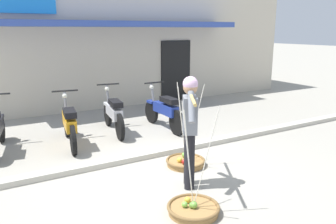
% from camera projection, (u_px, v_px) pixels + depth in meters
% --- Properties ---
extents(ground_plane, '(90.00, 90.00, 0.00)m').
position_uv_depth(ground_plane, '(165.00, 170.00, 5.81)').
color(ground_plane, '#9E998C').
extents(sidewalk_curb, '(20.00, 0.24, 0.10)m').
position_uv_depth(sidewalk_curb, '(146.00, 155.00, 6.39)').
color(sidewalk_curb, '#BAB4A5').
rests_on(sidewalk_curb, ground).
extents(fruit_vendor, '(0.83, 1.43, 1.70)m').
position_uv_depth(fruit_vendor, '(190.00, 125.00, 5.00)').
color(fruit_vendor, black).
rests_on(fruit_vendor, ground).
extents(fruit_basket_left_side, '(0.70, 0.70, 1.45)m').
position_uv_depth(fruit_basket_left_side, '(185.00, 161.00, 6.00)').
color(fruit_basket_left_side, '#9E7542').
rests_on(fruit_basket_left_side, ground).
extents(fruit_basket_right_side, '(0.70, 0.70, 1.45)m').
position_uv_depth(fruit_basket_right_side, '(193.00, 208.00, 4.43)').
color(fruit_basket_right_side, '#9E7542').
rests_on(fruit_basket_right_side, ground).
extents(motorcycle_second_in_row, '(0.54, 1.81, 1.09)m').
position_uv_depth(motorcycle_second_in_row, '(69.00, 124.00, 6.96)').
color(motorcycle_second_in_row, black).
rests_on(motorcycle_second_in_row, ground).
extents(motorcycle_third_in_row, '(0.54, 1.81, 1.09)m').
position_uv_depth(motorcycle_third_in_row, '(114.00, 114.00, 7.84)').
color(motorcycle_third_in_row, black).
rests_on(motorcycle_third_in_row, ground).
extents(motorcycle_end_of_row, '(0.54, 1.82, 1.09)m').
position_uv_depth(motorcycle_end_of_row, '(164.00, 111.00, 8.13)').
color(motorcycle_end_of_row, black).
rests_on(motorcycle_end_of_row, ground).
extents(storefront_building, '(13.00, 6.00, 4.20)m').
position_uv_depth(storefront_building, '(94.00, 37.00, 12.24)').
color(storefront_building, beige).
rests_on(storefront_building, ground).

